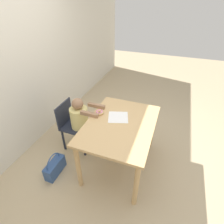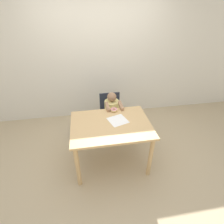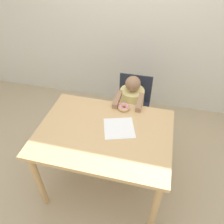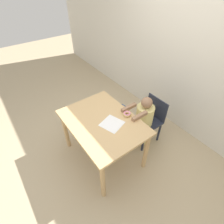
{
  "view_description": "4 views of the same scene",
  "coord_description": "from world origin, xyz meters",
  "px_view_note": "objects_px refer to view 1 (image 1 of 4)",
  "views": [
    {
      "loc": [
        -1.69,
        -0.51,
        2.14
      ],
      "look_at": [
        0.04,
        0.13,
        0.88
      ],
      "focal_mm": 28.0,
      "sensor_mm": 36.0,
      "label": 1
    },
    {
      "loc": [
        -0.32,
        -2.02,
        2.28
      ],
      "look_at": [
        0.04,
        0.13,
        0.88
      ],
      "focal_mm": 28.0,
      "sensor_mm": 36.0,
      "label": 2
    },
    {
      "loc": [
        0.38,
        -1.27,
        2.1
      ],
      "look_at": [
        0.04,
        0.13,
        0.88
      ],
      "focal_mm": 35.0,
      "sensor_mm": 36.0,
      "label": 3
    },
    {
      "loc": [
        1.42,
        -0.9,
        2.38
      ],
      "look_at": [
        0.04,
        0.13,
        0.88
      ],
      "focal_mm": 28.0,
      "sensor_mm": 36.0,
      "label": 4
    }
  ],
  "objects_px": {
    "child_figure": "(81,125)",
    "handbag": "(55,167)",
    "chair": "(74,125)",
    "donut": "(99,112)"
  },
  "relations": [
    {
      "from": "chair",
      "to": "donut",
      "type": "distance_m",
      "value": 0.59
    },
    {
      "from": "chair",
      "to": "donut",
      "type": "bearing_deg",
      "value": -92.94
    },
    {
      "from": "handbag",
      "to": "donut",
      "type": "bearing_deg",
      "value": -38.19
    },
    {
      "from": "child_figure",
      "to": "donut",
      "type": "distance_m",
      "value": 0.48
    },
    {
      "from": "child_figure",
      "to": "handbag",
      "type": "height_order",
      "value": "child_figure"
    },
    {
      "from": "child_figure",
      "to": "handbag",
      "type": "xyz_separation_m",
      "value": [
        -0.61,
        0.11,
        -0.34
      ]
    },
    {
      "from": "chair",
      "to": "handbag",
      "type": "xyz_separation_m",
      "value": [
        -0.61,
        -0.01,
        -0.3
      ]
    },
    {
      "from": "chair",
      "to": "donut",
      "type": "relative_size",
      "value": 6.79
    },
    {
      "from": "chair",
      "to": "handbag",
      "type": "bearing_deg",
      "value": -179.26
    },
    {
      "from": "chair",
      "to": "handbag",
      "type": "height_order",
      "value": "chair"
    }
  ]
}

